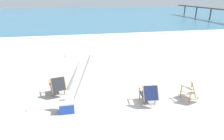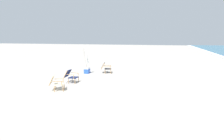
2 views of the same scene
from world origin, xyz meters
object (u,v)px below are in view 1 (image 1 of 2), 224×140
(beach_chair_front_left, at_px, (194,90))
(umbrella_furled_white, at_px, (75,75))
(beach_chair_back_left, at_px, (58,85))
(beach_chair_far_center, at_px, (149,93))
(cooler_box, at_px, (67,107))

(beach_chair_front_left, xyz_separation_m, umbrella_furled_white, (-4.28, 0.19, 0.87))
(beach_chair_front_left, bearing_deg, beach_chair_back_left, 164.00)
(beach_chair_back_left, distance_m, umbrella_furled_white, 1.67)
(beach_chair_far_center, xyz_separation_m, beach_chair_front_left, (1.73, -0.07, 0.01))
(beach_chair_far_center, height_order, cooler_box, beach_chair_far_center)
(cooler_box, bearing_deg, beach_chair_far_center, -0.62)
(umbrella_furled_white, bearing_deg, beach_chair_back_left, 119.32)
(beach_chair_back_left, height_order, umbrella_furled_white, umbrella_furled_white)
(beach_chair_front_left, xyz_separation_m, cooler_box, (-4.63, 0.10, -0.23))
(umbrella_furled_white, height_order, cooler_box, umbrella_furled_white)
(beach_chair_far_center, bearing_deg, umbrella_furled_white, 177.33)
(beach_chair_front_left, height_order, cooler_box, beach_chair_front_left)
(beach_chair_back_left, relative_size, umbrella_furled_white, 0.43)
(beach_chair_back_left, height_order, cooler_box, beach_chair_back_left)
(beach_chair_far_center, bearing_deg, cooler_box, 179.38)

